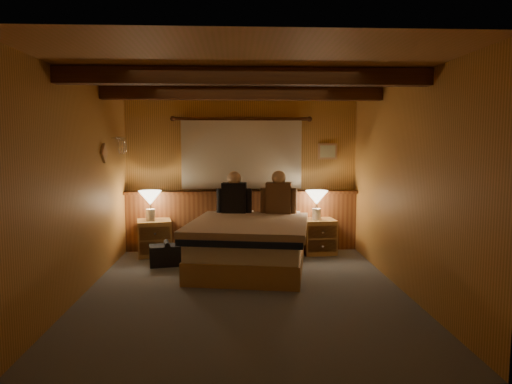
{
  "coord_description": "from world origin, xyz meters",
  "views": [
    {
      "loc": [
        -0.1,
        -5.04,
        1.67
      ],
      "look_at": [
        0.15,
        0.4,
        1.09
      ],
      "focal_mm": 32.0,
      "sensor_mm": 36.0,
      "label": 1
    }
  ],
  "objects": [
    {
      "name": "floor",
      "position": [
        0.0,
        0.0,
        0.0
      ],
      "size": [
        4.2,
        4.2,
        0.0
      ],
      "primitive_type": "plane",
      "color": "#555B65",
      "rests_on": "ground"
    },
    {
      "name": "ceiling",
      "position": [
        0.0,
        0.0,
        2.4
      ],
      "size": [
        4.2,
        4.2,
        0.0
      ],
      "primitive_type": "plane",
      "rotation": [
        3.14,
        0.0,
        0.0
      ],
      "color": "#B77A44",
      "rests_on": "wall_back"
    },
    {
      "name": "wall_back",
      "position": [
        0.0,
        2.1,
        1.2
      ],
      "size": [
        3.6,
        0.0,
        3.6
      ],
      "primitive_type": "plane",
      "rotation": [
        1.57,
        0.0,
        0.0
      ],
      "color": "#C89048",
      "rests_on": "floor"
    },
    {
      "name": "wall_left",
      "position": [
        -1.8,
        0.0,
        1.2
      ],
      "size": [
        0.0,
        4.2,
        4.2
      ],
      "primitive_type": "plane",
      "rotation": [
        1.57,
        0.0,
        1.57
      ],
      "color": "#C89048",
      "rests_on": "floor"
    },
    {
      "name": "wall_right",
      "position": [
        1.8,
        0.0,
        1.2
      ],
      "size": [
        0.0,
        4.2,
        4.2
      ],
      "primitive_type": "plane",
      "rotation": [
        1.57,
        0.0,
        -1.57
      ],
      "color": "#C89048",
      "rests_on": "floor"
    },
    {
      "name": "wall_front",
      "position": [
        0.0,
        -2.1,
        1.2
      ],
      "size": [
        3.6,
        0.0,
        3.6
      ],
      "primitive_type": "plane",
      "rotation": [
        -1.57,
        0.0,
        0.0
      ],
      "color": "#C89048",
      "rests_on": "floor"
    },
    {
      "name": "wainscot",
      "position": [
        0.0,
        2.04,
        0.49
      ],
      "size": [
        3.6,
        0.23,
        0.94
      ],
      "color": "brown",
      "rests_on": "wall_back"
    },
    {
      "name": "curtain_window",
      "position": [
        0.0,
        2.03,
        1.52
      ],
      "size": [
        2.18,
        0.09,
        1.11
      ],
      "color": "#4D2E13",
      "rests_on": "wall_back"
    },
    {
      "name": "ceiling_beams",
      "position": [
        0.0,
        0.15,
        2.31
      ],
      "size": [
        3.6,
        1.65,
        0.16
      ],
      "color": "#4D2E13",
      "rests_on": "ceiling"
    },
    {
      "name": "coat_rail",
      "position": [
        -1.72,
        1.58,
        1.67
      ],
      "size": [
        0.05,
        0.55,
        0.24
      ],
      "color": "silver",
      "rests_on": "wall_left"
    },
    {
      "name": "framed_print",
      "position": [
        1.35,
        2.08,
        1.55
      ],
      "size": [
        0.3,
        0.04,
        0.25
      ],
      "color": "tan",
      "rests_on": "wall_back"
    },
    {
      "name": "bed",
      "position": [
        0.09,
        0.96,
        0.34
      ],
      "size": [
        1.78,
        2.14,
        0.66
      ],
      "rotation": [
        0.0,
        0.0,
        -0.17
      ],
      "color": "#AC8C49",
      "rests_on": "floor"
    },
    {
      "name": "nightstand_left",
      "position": [
        -1.32,
        1.74,
        0.27
      ],
      "size": [
        0.57,
        0.53,
        0.54
      ],
      "rotation": [
        0.0,
        0.0,
        0.21
      ],
      "color": "#AC8C49",
      "rests_on": "floor"
    },
    {
      "name": "nightstand_right",
      "position": [
        1.17,
        1.76,
        0.26
      ],
      "size": [
        0.52,
        0.47,
        0.53
      ],
      "rotation": [
        0.0,
        0.0,
        0.1
      ],
      "color": "#AC8C49",
      "rests_on": "floor"
    },
    {
      "name": "lamp_left",
      "position": [
        -1.36,
        1.72,
        0.85
      ],
      "size": [
        0.34,
        0.34,
        0.44
      ],
      "color": "white",
      "rests_on": "nightstand_left"
    },
    {
      "name": "lamp_right",
      "position": [
        1.12,
        1.72,
        0.84
      ],
      "size": [
        0.34,
        0.34,
        0.44
      ],
      "color": "white",
      "rests_on": "nightstand_right"
    },
    {
      "name": "person_left",
      "position": [
        -0.12,
        1.65,
        0.91
      ],
      "size": [
        0.52,
        0.24,
        0.64
      ],
      "rotation": [
        0.0,
        0.0,
        -0.11
      ],
      "color": "black",
      "rests_on": "bed"
    },
    {
      "name": "person_right",
      "position": [
        0.53,
        1.57,
        0.91
      ],
      "size": [
        0.53,
        0.28,
        0.65
      ],
      "rotation": [
        0.0,
        0.0,
        -0.19
      ],
      "color": "#503520",
      "rests_on": "bed"
    },
    {
      "name": "duffel_bag",
      "position": [
        -1.05,
        1.17,
        0.15
      ],
      "size": [
        0.52,
        0.37,
        0.34
      ],
      "rotation": [
        0.0,
        0.0,
        0.21
      ],
      "color": "black",
      "rests_on": "floor"
    }
  ]
}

